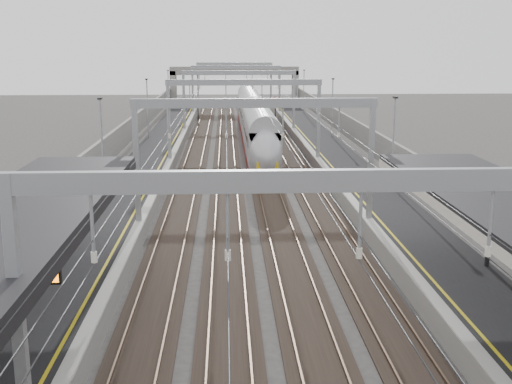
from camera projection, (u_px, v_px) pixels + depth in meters
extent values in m
cube|color=black|center=(154.00, 158.00, 57.23)|extent=(4.00, 120.00, 1.00)
cube|color=black|center=(332.00, 157.00, 57.96)|extent=(4.00, 120.00, 1.00)
cube|color=black|center=(193.00, 163.00, 57.49)|extent=(2.40, 140.00, 0.08)
cube|color=brown|center=(185.00, 162.00, 57.44)|extent=(0.07, 140.00, 0.14)
cube|color=brown|center=(201.00, 162.00, 57.50)|extent=(0.07, 140.00, 0.14)
cube|color=black|center=(227.00, 163.00, 57.63)|extent=(2.40, 140.00, 0.08)
cube|color=brown|center=(219.00, 162.00, 57.57)|extent=(0.07, 140.00, 0.14)
cube|color=brown|center=(235.00, 162.00, 57.64)|extent=(0.07, 140.00, 0.14)
cube|color=black|center=(260.00, 163.00, 57.76)|extent=(2.40, 140.00, 0.08)
cube|color=brown|center=(252.00, 162.00, 57.71)|extent=(0.07, 140.00, 0.14)
cube|color=brown|center=(268.00, 162.00, 57.78)|extent=(0.07, 140.00, 0.14)
cube|color=black|center=(293.00, 162.00, 57.90)|extent=(2.40, 140.00, 0.08)
cube|color=brown|center=(285.00, 161.00, 57.85)|extent=(0.07, 140.00, 0.14)
cube|color=brown|center=(301.00, 161.00, 57.91)|extent=(0.07, 140.00, 0.14)
cube|color=gray|center=(18.00, 315.00, 14.58)|extent=(0.28, 0.28, 6.60)
cube|color=gray|center=(295.00, 181.00, 14.19)|extent=(13.00, 0.25, 0.50)
cube|color=gray|center=(136.00, 161.00, 34.06)|extent=(0.28, 0.28, 6.60)
cube|color=gray|center=(371.00, 159.00, 34.63)|extent=(0.28, 0.28, 6.60)
cube|color=gray|center=(255.00, 103.00, 33.67)|extent=(13.00, 0.25, 0.50)
cube|color=gray|center=(169.00, 119.00, 53.54)|extent=(0.28, 0.28, 6.60)
cube|color=gray|center=(319.00, 119.00, 54.12)|extent=(0.28, 0.28, 6.60)
cube|color=gray|center=(244.00, 82.00, 53.15)|extent=(13.00, 0.25, 0.50)
cube|color=gray|center=(184.00, 100.00, 73.02)|extent=(0.28, 0.28, 6.60)
cube|color=gray|center=(294.00, 100.00, 73.60)|extent=(0.28, 0.28, 6.60)
cube|color=gray|center=(239.00, 73.00, 72.63)|extent=(13.00, 0.25, 0.50)
cube|color=gray|center=(193.00, 89.00, 92.50)|extent=(0.28, 0.28, 6.60)
cube|color=gray|center=(280.00, 88.00, 93.08)|extent=(0.28, 0.28, 6.60)
cube|color=gray|center=(236.00, 67.00, 92.11)|extent=(13.00, 0.25, 0.50)
cube|color=gray|center=(198.00, 82.00, 110.04)|extent=(0.28, 0.28, 6.60)
cube|color=gray|center=(271.00, 82.00, 110.61)|extent=(0.28, 0.28, 6.60)
cube|color=gray|center=(234.00, 64.00, 109.65)|extent=(13.00, 0.25, 0.50)
cylinder|color=#262628|center=(195.00, 98.00, 61.15)|extent=(0.03, 140.00, 0.03)
cylinder|color=#262628|center=(226.00, 97.00, 61.29)|extent=(0.03, 140.00, 0.03)
cylinder|color=#262628|center=(257.00, 97.00, 61.42)|extent=(0.03, 140.00, 0.03)
cylinder|color=#262628|center=(288.00, 97.00, 61.56)|extent=(0.03, 140.00, 0.03)
cylinder|color=black|center=(28.00, 227.00, 26.40)|extent=(0.20, 0.20, 4.00)
cube|color=black|center=(30.00, 274.00, 16.46)|extent=(1.60, 0.15, 0.55)
cube|color=#E56304|center=(29.00, 275.00, 16.38)|extent=(1.50, 0.02, 0.42)
cylinder|color=black|center=(490.00, 221.00, 27.28)|extent=(0.20, 0.20, 4.00)
cube|color=slate|center=(234.00, 71.00, 109.90)|extent=(22.00, 2.20, 1.40)
cube|color=slate|center=(173.00, 89.00, 110.11)|extent=(1.00, 2.20, 6.20)
cube|color=slate|center=(295.00, 89.00, 111.07)|extent=(1.00, 2.20, 6.20)
cube|color=slate|center=(117.00, 146.00, 56.84)|extent=(0.30, 120.00, 3.20)
cube|color=slate|center=(367.00, 145.00, 57.86)|extent=(0.30, 120.00, 3.20)
cube|color=maroon|center=(258.00, 152.00, 60.20)|extent=(2.57, 21.86, 0.76)
cube|color=#9E9EA3|center=(258.00, 133.00, 59.80)|extent=(2.57, 21.86, 2.85)
cube|color=black|center=(263.00, 171.00, 52.81)|extent=(1.90, 2.28, 0.48)
cube|color=maroon|center=(250.00, 124.00, 81.86)|extent=(2.57, 21.86, 0.76)
cube|color=#9E9EA3|center=(250.00, 110.00, 81.46)|extent=(2.57, 21.86, 2.85)
cube|color=black|center=(252.00, 134.00, 74.48)|extent=(1.90, 2.28, 0.48)
ellipsoid|color=#9E9EA3|center=(266.00, 156.00, 49.03)|extent=(2.57, 4.94, 3.99)
cube|color=#DCB30B|center=(267.00, 172.00, 47.22)|extent=(1.62, 0.12, 1.43)
cube|color=black|center=(267.00, 152.00, 47.32)|extent=(1.52, 0.55, 0.90)
cylinder|color=black|center=(198.00, 115.00, 84.46)|extent=(0.12, 0.12, 3.00)
cube|color=black|center=(198.00, 102.00, 84.11)|extent=(0.32, 0.22, 0.75)
sphere|color=#0CE526|center=(198.00, 101.00, 83.95)|extent=(0.16, 0.16, 0.16)
cylinder|color=black|center=(266.00, 122.00, 76.51)|extent=(0.12, 0.12, 3.00)
cube|color=black|center=(266.00, 108.00, 76.16)|extent=(0.32, 0.22, 0.75)
sphere|color=red|center=(266.00, 107.00, 76.00)|extent=(0.16, 0.16, 0.16)
cylinder|color=black|center=(276.00, 111.00, 89.46)|extent=(0.12, 0.12, 3.00)
cube|color=black|center=(276.00, 99.00, 89.10)|extent=(0.32, 0.22, 0.75)
sphere|color=red|center=(276.00, 98.00, 88.95)|extent=(0.16, 0.16, 0.16)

